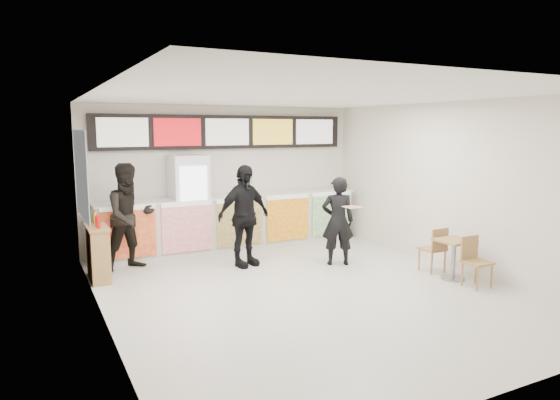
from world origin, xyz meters
TOP-DOWN VIEW (x-y plane):
  - floor at (0.00, 0.00)m, footprint 7.00×7.00m
  - ceiling at (0.00, 0.00)m, footprint 7.00×7.00m
  - wall_back at (0.00, 3.50)m, footprint 6.00×0.00m
  - wall_left at (-3.00, 0.00)m, footprint 0.00×7.00m
  - wall_right at (3.00, 0.00)m, footprint 0.00×7.00m
  - service_counter at (0.00, 3.09)m, footprint 5.56×0.77m
  - menu_board at (0.00, 3.41)m, footprint 5.50×0.14m
  - drinks_fridge at (-0.93, 3.11)m, footprint 0.70×0.67m
  - mirror_panel at (-2.99, 2.45)m, footprint 0.01×2.00m
  - customer_main at (1.28, 1.09)m, footprint 0.71×0.61m
  - customer_left at (-2.20, 2.55)m, footprint 1.09×0.95m
  - customer_mid at (-0.31, 1.79)m, footprint 1.18×0.71m
  - pizza_slice at (1.28, 0.64)m, footprint 0.36×0.36m
  - cafe_table at (2.50, -0.58)m, footprint 0.55×1.38m
  - condiment_ledge at (-2.82, 2.09)m, footprint 0.33×0.82m

SIDE VIEW (x-z plane):
  - floor at x=0.00m, z-range 0.00..0.00m
  - condiment_ledge at x=-2.82m, z-range -0.08..1.02m
  - cafe_table at x=2.50m, z-range 0.07..0.88m
  - service_counter at x=0.00m, z-range 0.00..1.14m
  - customer_main at x=1.28m, z-range 0.00..1.65m
  - customer_mid at x=-0.31m, z-range 0.00..1.88m
  - customer_left at x=-2.20m, z-range 0.00..1.92m
  - drinks_fridge at x=-0.93m, z-range 0.00..2.00m
  - pizza_slice at x=1.28m, z-range 1.15..1.17m
  - wall_back at x=0.00m, z-range -1.50..4.50m
  - wall_left at x=-3.00m, z-range -2.00..5.00m
  - wall_right at x=3.00m, z-range -2.00..5.00m
  - mirror_panel at x=-2.99m, z-range 1.00..2.50m
  - menu_board at x=0.00m, z-range 2.10..2.80m
  - ceiling at x=0.00m, z-range 3.00..3.00m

